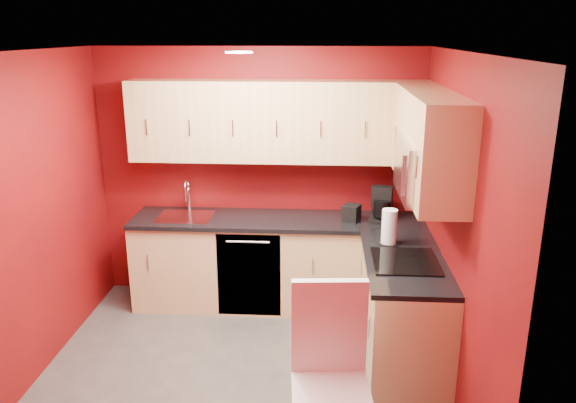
# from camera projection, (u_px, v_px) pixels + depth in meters

# --- Properties ---
(floor) EXTENTS (3.20, 3.20, 0.00)m
(floor) POSITION_uv_depth(u_px,v_px,m) (241.00, 372.00, 4.52)
(floor) COLOR #53514D
(floor) RESTS_ON ground
(ceiling) EXTENTS (3.20, 3.20, 0.00)m
(ceiling) POSITION_uv_depth(u_px,v_px,m) (233.00, 52.00, 3.80)
(ceiling) COLOR white
(ceiling) RESTS_ON wall_back
(wall_back) EXTENTS (3.20, 0.00, 3.20)m
(wall_back) POSITION_uv_depth(u_px,v_px,m) (260.00, 176.00, 5.59)
(wall_back) COLOR maroon
(wall_back) RESTS_ON floor
(wall_front) EXTENTS (3.20, 0.00, 3.20)m
(wall_front) POSITION_uv_depth(u_px,v_px,m) (191.00, 328.00, 2.73)
(wall_front) COLOR maroon
(wall_front) RESTS_ON floor
(wall_left) EXTENTS (0.00, 3.00, 3.00)m
(wall_left) POSITION_uv_depth(u_px,v_px,m) (29.00, 221.00, 4.26)
(wall_left) COLOR maroon
(wall_left) RESTS_ON floor
(wall_right) EXTENTS (0.00, 3.00, 3.00)m
(wall_right) POSITION_uv_depth(u_px,v_px,m) (456.00, 230.00, 4.06)
(wall_right) COLOR maroon
(wall_right) RESTS_ON floor
(base_cabinets_back) EXTENTS (2.80, 0.60, 0.87)m
(base_cabinets_back) POSITION_uv_depth(u_px,v_px,m) (278.00, 264.00, 5.53)
(base_cabinets_back) COLOR tan
(base_cabinets_back) RESTS_ON floor
(base_cabinets_right) EXTENTS (0.60, 1.30, 0.87)m
(base_cabinets_right) POSITION_uv_depth(u_px,v_px,m) (403.00, 313.00, 4.56)
(base_cabinets_right) COLOR tan
(base_cabinets_right) RESTS_ON floor
(countertop_back) EXTENTS (2.80, 0.63, 0.04)m
(countertop_back) POSITION_uv_depth(u_px,v_px,m) (278.00, 221.00, 5.38)
(countertop_back) COLOR black
(countertop_back) RESTS_ON base_cabinets_back
(countertop_right) EXTENTS (0.63, 1.27, 0.04)m
(countertop_right) POSITION_uv_depth(u_px,v_px,m) (405.00, 262.00, 4.41)
(countertop_right) COLOR black
(countertop_right) RESTS_ON base_cabinets_right
(upper_cabinets_back) EXTENTS (2.80, 0.35, 0.75)m
(upper_cabinets_back) POSITION_uv_depth(u_px,v_px,m) (278.00, 121.00, 5.24)
(upper_cabinets_back) COLOR tan
(upper_cabinets_back) RESTS_ON wall_back
(upper_cabinets_right) EXTENTS (0.35, 1.55, 0.75)m
(upper_cabinets_right) POSITION_uv_depth(u_px,v_px,m) (428.00, 132.00, 4.31)
(upper_cabinets_right) COLOR tan
(upper_cabinets_right) RESTS_ON wall_right
(microwave) EXTENTS (0.42, 0.76, 0.42)m
(microwave) POSITION_uv_depth(u_px,v_px,m) (427.00, 168.00, 4.15)
(microwave) COLOR silver
(microwave) RESTS_ON upper_cabinets_right
(cooktop) EXTENTS (0.50, 0.55, 0.01)m
(cooktop) POSITION_uv_depth(u_px,v_px,m) (405.00, 261.00, 4.37)
(cooktop) COLOR black
(cooktop) RESTS_ON countertop_right
(sink) EXTENTS (0.52, 0.42, 0.35)m
(sink) POSITION_uv_depth(u_px,v_px,m) (185.00, 213.00, 5.44)
(sink) COLOR silver
(sink) RESTS_ON countertop_back
(dishwasher_front) EXTENTS (0.60, 0.02, 0.82)m
(dishwasher_front) POSITION_uv_depth(u_px,v_px,m) (249.00, 275.00, 5.27)
(dishwasher_front) COLOR black
(dishwasher_front) RESTS_ON base_cabinets_back
(downlight) EXTENTS (0.20, 0.20, 0.01)m
(downlight) POSITION_uv_depth(u_px,v_px,m) (239.00, 52.00, 4.09)
(downlight) COLOR white
(downlight) RESTS_ON ceiling
(coffee_maker) EXTENTS (0.24, 0.29, 0.32)m
(coffee_maker) POSITION_uv_depth(u_px,v_px,m) (381.00, 205.00, 5.27)
(coffee_maker) COLOR black
(coffee_maker) RESTS_ON countertop_back
(napkin_holder) EXTENTS (0.19, 0.19, 0.16)m
(napkin_holder) POSITION_uv_depth(u_px,v_px,m) (351.00, 213.00, 5.30)
(napkin_holder) COLOR black
(napkin_holder) RESTS_ON countertop_back
(paper_towel) EXTENTS (0.22, 0.22, 0.30)m
(paper_towel) POSITION_uv_depth(u_px,v_px,m) (389.00, 227.00, 4.70)
(paper_towel) COLOR white
(paper_towel) RESTS_ON countertop_right
(dining_chair) EXTENTS (0.51, 0.53, 1.18)m
(dining_chair) POSITION_uv_depth(u_px,v_px,m) (331.00, 384.00, 3.39)
(dining_chair) COLOR white
(dining_chair) RESTS_ON floor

